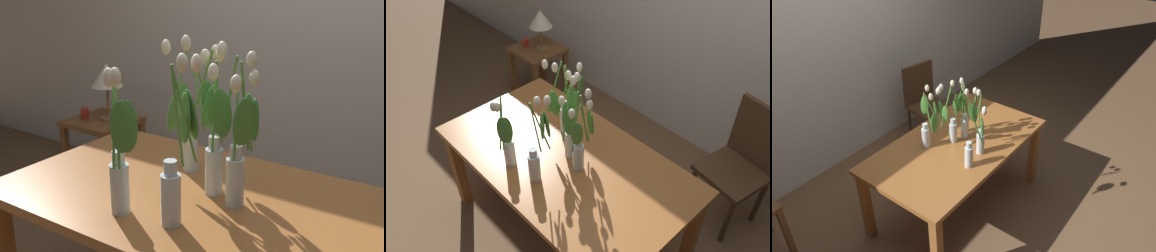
{
  "view_description": "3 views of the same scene",
  "coord_description": "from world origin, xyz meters",
  "views": [
    {
      "loc": [
        0.87,
        -1.38,
        1.55
      ],
      "look_at": [
        -0.1,
        0.05,
        0.99
      ],
      "focal_mm": 44.96,
      "sensor_mm": 36.0,
      "label": 1
    },
    {
      "loc": [
        1.33,
        -1.13,
        2.44
      ],
      "look_at": [
        0.04,
        0.08,
        0.97
      ],
      "focal_mm": 37.05,
      "sensor_mm": 36.0,
      "label": 2
    },
    {
      "loc": [
        -2.05,
        -1.63,
        2.63
      ],
      "look_at": [
        0.07,
        -0.03,
        0.89
      ],
      "focal_mm": 34.89,
      "sensor_mm": 36.0,
      "label": 3
    }
  ],
  "objects": [
    {
      "name": "room_wall_rear",
      "position": [
        0.0,
        1.51,
        1.35
      ],
      "size": [
        9.0,
        0.1,
        2.7
      ],
      "primitive_type": "cube",
      "color": "silver",
      "rests_on": "ground"
    },
    {
      "name": "tulip_vase_4",
      "position": [
        0.02,
        -0.21,
        0.94
      ],
      "size": [
        0.11,
        0.16,
        0.57
      ],
      "color": "silver",
      "rests_on": "dining_table"
    },
    {
      "name": "tulip_vase_1",
      "position": [
        -0.16,
        -0.29,
        0.93
      ],
      "size": [
        0.16,
        0.14,
        0.54
      ],
      "color": "silver",
      "rests_on": "dining_table"
    },
    {
      "name": "tulip_vase_0",
      "position": [
        -0.17,
        0.16,
        0.95
      ],
      "size": [
        0.2,
        0.24,
        0.56
      ],
      "color": "silver",
      "rests_on": "dining_table"
    },
    {
      "name": "tulip_vase_2",
      "position": [
        0.12,
        0.01,
        0.97
      ],
      "size": [
        0.25,
        0.22,
        0.58
      ],
      "color": "silver",
      "rests_on": "dining_table"
    },
    {
      "name": "tulip_vase_3",
      "position": [
        -0.01,
        0.04,
        0.96
      ],
      "size": [
        0.27,
        0.23,
        0.59
      ],
      "color": "silver",
      "rests_on": "dining_table"
    },
    {
      "name": "ground_plane",
      "position": [
        0.0,
        0.0,
        0.0
      ],
      "size": [
        18.0,
        18.0,
        0.0
      ],
      "primitive_type": "plane",
      "color": "brown"
    },
    {
      "name": "dining_table",
      "position": [
        0.0,
        0.0,
        0.65
      ],
      "size": [
        1.6,
        0.9,
        0.74
      ],
      "color": "#A3602D",
      "rests_on": "ground"
    },
    {
      "name": "dining_chair",
      "position": [
        0.69,
        1.01,
        0.52
      ],
      "size": [
        0.47,
        0.47,
        0.93
      ],
      "color": "#4C331E",
      "rests_on": "ground"
    }
  ]
}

